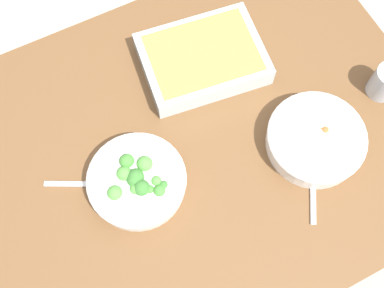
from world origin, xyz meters
TOP-DOWN VIEW (x-y plane):
  - ground_plane at (0.00, 0.00)m, footprint 6.00×6.00m
  - dining_table at (0.00, 0.00)m, footprint 1.20×0.90m
  - stew_bowl at (-0.26, 0.13)m, footprint 0.23×0.23m
  - broccoli_bowl at (0.16, 0.04)m, footprint 0.23×0.23m
  - baking_dish at (-0.12, -0.18)m, footprint 0.33×0.26m
  - spoon_by_stew at (-0.21, 0.20)m, footprint 0.11×0.16m
  - spoon_by_broccoli at (0.25, -0.01)m, footprint 0.16×0.10m

SIDE VIEW (x-z plane):
  - ground_plane at x=0.00m, z-range 0.00..0.00m
  - dining_table at x=0.00m, z-range 0.28..1.02m
  - spoon_by_stew at x=-0.21m, z-range 0.74..0.75m
  - spoon_by_broccoli at x=0.25m, z-range 0.74..0.75m
  - broccoli_bowl at x=0.16m, z-range 0.74..0.80m
  - stew_bowl at x=-0.26m, z-range 0.74..0.80m
  - baking_dish at x=-0.12m, z-range 0.74..0.80m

